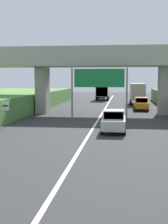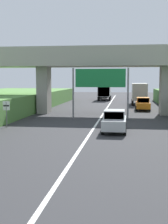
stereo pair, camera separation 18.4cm
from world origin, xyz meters
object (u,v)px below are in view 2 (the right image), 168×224
truck_red (105,90)px  car_orange (143,104)px  speed_limit_sign (6,110)px  car_silver (114,121)px  truck_blue (139,93)px  overhead_highway_sign (100,81)px

truck_red → car_orange: truck_red is taller
speed_limit_sign → car_silver: 9.27m
truck_blue → car_orange: truck_blue is taller
truck_blue → car_silver: truck_blue is taller
car_silver → speed_limit_sign: bearing=173.0°
truck_blue → overhead_highway_sign: bearing=-104.4°
overhead_highway_sign → car_orange: (4.88, 9.24, -3.02)m
truck_red → car_orange: bearing=-72.2°
truck_red → car_orange: (6.35, -19.76, -1.08)m
overhead_highway_sign → car_silver: 8.90m
truck_blue → car_orange: (0.10, -9.41, -1.08)m
overhead_highway_sign → car_silver: size_ratio=1.43×
speed_limit_sign → truck_blue: size_ratio=0.31×
truck_red → car_silver: size_ratio=1.78×
overhead_highway_sign → speed_limit_sign: size_ratio=2.64×
truck_blue → car_silver: (-3.00, -26.84, -1.08)m
truck_blue → car_orange: size_ratio=1.78×
overhead_highway_sign → speed_limit_sign: 10.50m
truck_red → truck_blue: 12.09m
truck_red → car_silver: bearing=-85.0°
speed_limit_sign → car_orange: speed_limit_sign is taller
speed_limit_sign → car_silver: bearing=-7.0°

